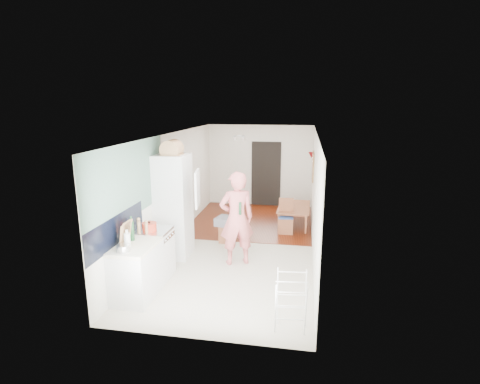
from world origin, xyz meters
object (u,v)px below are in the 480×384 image
(person, at_px, (237,210))
(drying_rack, at_px, (291,303))
(dining_chair, at_px, (286,216))
(stool, at_px, (227,233))
(dining_table, at_px, (295,217))

(person, distance_m, drying_rack, 2.51)
(dining_chair, height_order, drying_rack, dining_chair)
(dining_chair, distance_m, drying_rack, 4.08)
(stool, xyz_separation_m, drying_rack, (1.59, -3.22, 0.21))
(dining_chair, bearing_deg, dining_table, 70.10)
(dining_table, distance_m, stool, 2.13)
(dining_chair, bearing_deg, person, -116.66)
(person, height_order, stool, person)
(drying_rack, bearing_deg, dining_table, 85.36)
(person, bearing_deg, drying_rack, 95.01)
(stool, distance_m, drying_rack, 3.60)
(person, bearing_deg, dining_chair, -137.82)
(dining_chair, xyz_separation_m, drying_rack, (0.29, -4.07, -0.01))
(dining_chair, distance_m, stool, 1.57)
(person, bearing_deg, dining_table, -136.18)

